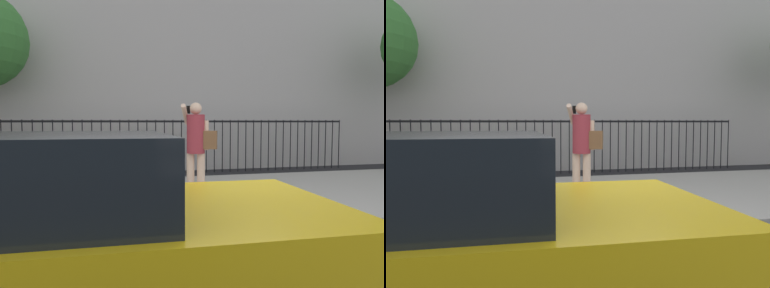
% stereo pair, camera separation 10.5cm
% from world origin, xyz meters
% --- Properties ---
extents(ground_plane, '(60.00, 60.00, 0.00)m').
position_xyz_m(ground_plane, '(0.00, 0.00, 0.00)').
color(ground_plane, black).
extents(sidewalk, '(28.00, 4.40, 0.15)m').
position_xyz_m(sidewalk, '(0.00, 2.20, 0.07)').
color(sidewalk, '#9E9B93').
rests_on(sidewalk, ground).
extents(building_facade, '(28.00, 4.00, 9.91)m').
position_xyz_m(building_facade, '(0.00, 8.50, 4.96)').
color(building_facade, '#BCB7B2').
rests_on(building_facade, ground).
extents(iron_fence, '(12.03, 0.04, 1.60)m').
position_xyz_m(iron_fence, '(0.00, 5.90, 1.02)').
color(iron_fence, black).
rests_on(iron_fence, ground).
extents(taxi_yellow, '(4.25, 1.96, 1.45)m').
position_xyz_m(taxi_yellow, '(-1.92, -1.58, 0.70)').
color(taxi_yellow, yellow).
rests_on(taxi_yellow, ground).
extents(pedestrian_on_phone, '(0.72, 0.55, 1.75)m').
position_xyz_m(pedestrian_on_phone, '(0.15, 2.16, 1.17)').
color(pedestrian_on_phone, beige).
rests_on(pedestrian_on_phone, sidewalk).
extents(street_bench, '(1.60, 0.45, 0.95)m').
position_xyz_m(street_bench, '(-2.82, 3.55, 0.65)').
color(street_bench, brown).
rests_on(street_bench, sidewalk).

